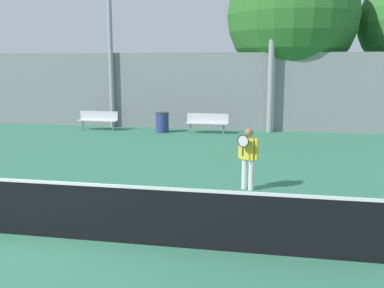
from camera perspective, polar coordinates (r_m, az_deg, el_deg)
name	(u,v)px	position (r m, az deg, el deg)	size (l,w,h in m)	color
ground_plane	(49,237)	(8.68, -17.65, -11.18)	(100.00, 100.00, 0.00)	#337556
tennis_net	(48,209)	(8.51, -17.84, -7.83)	(11.69, 0.09, 1.05)	#195128
tennis_player	(248,155)	(11.10, 7.14, -1.46)	(0.52, 0.49, 1.54)	silver
bench_courtside_near	(207,121)	(20.08, 1.96, 2.94)	(1.88, 0.40, 0.88)	silver
bench_courtside_far	(98,118)	(21.51, -11.81, 3.21)	(1.86, 0.40, 0.88)	silver
trash_bin	(162,122)	(20.39, -3.81, 2.76)	(0.62, 0.62, 0.90)	navy
back_fence	(194,91)	(21.32, 0.23, 6.72)	(31.90, 0.06, 3.58)	gray
tree_green_broad	(292,16)	(23.27, 12.63, 15.63)	(6.39, 6.39, 8.58)	brown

